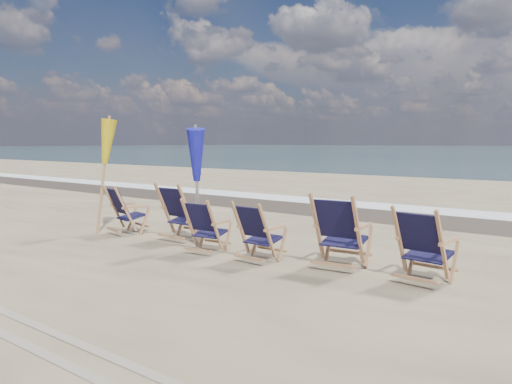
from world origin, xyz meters
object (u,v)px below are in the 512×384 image
umbrella_blue (197,160)px  beach_chair_0 (125,211)px  umbrella_yellow (102,147)px  beach_chair_2 (215,228)px  beach_chair_1 (188,214)px  beach_chair_5 (442,249)px  beach_chair_4 (358,234)px  beach_chair_3 (267,234)px

umbrella_blue → beach_chair_0: bearing=-177.1°
umbrella_yellow → beach_chair_2: bearing=-2.6°
beach_chair_0 → beach_chair_1: (1.36, 0.28, 0.04)m
beach_chair_0 → umbrella_blue: 2.03m
beach_chair_0 → umbrella_blue: bearing=-163.7°
beach_chair_5 → beach_chair_0: bearing=7.5°
umbrella_yellow → beach_chair_1: bearing=8.9°
beach_chair_4 → umbrella_yellow: (-5.22, -0.28, 1.12)m
beach_chair_1 → beach_chair_2: beach_chair_1 is taller
umbrella_blue → beach_chair_5: bearing=1.4°
beach_chair_1 → beach_chair_5: size_ratio=1.06×
beach_chair_0 → beach_chair_3: beach_chair_0 is taller
beach_chair_1 → beach_chair_5: (4.36, -0.09, -0.03)m
beach_chair_2 → beach_chair_4: beach_chair_4 is taller
beach_chair_2 → beach_chair_3: 0.99m
beach_chair_1 → umbrella_yellow: umbrella_yellow is taller
beach_chair_3 → beach_chair_0: bearing=-0.5°
beach_chair_1 → beach_chair_4: (3.24, -0.03, 0.01)m
beach_chair_1 → umbrella_yellow: bearing=8.5°
beach_chair_0 → beach_chair_3: bearing=-169.1°
beach_chair_4 → umbrella_blue: size_ratio=0.54×
beach_chair_3 → beach_chair_4: size_ratio=0.84×
beach_chair_3 → beach_chair_2: bearing=3.3°
beach_chair_1 → beach_chair_5: bearing=178.4°
beach_chair_1 → beach_chair_4: bearing=179.0°
beach_chair_5 → beach_chair_2: bearing=11.7°
beach_chair_1 → umbrella_blue: 1.04m
beach_chair_1 → beach_chair_5: beach_chair_1 is taller
beach_chair_3 → umbrella_yellow: (-4.01, 0.11, 1.21)m
beach_chair_2 → umbrella_blue: umbrella_blue is taller
beach_chair_2 → beach_chair_3: beach_chair_3 is taller
beach_chair_5 → beach_chair_1: bearing=4.4°
beach_chair_2 → umbrella_yellow: umbrella_yellow is taller
beach_chair_1 → beach_chair_5: 4.37m
beach_chair_4 → umbrella_blue: 2.98m
beach_chair_1 → umbrella_yellow: size_ratio=0.48×
beach_chair_3 → beach_chair_4: beach_chair_4 is taller
beach_chair_1 → umbrella_yellow: (-1.98, -0.31, 1.14)m
beach_chair_2 → beach_chair_5: bearing=180.0°
beach_chair_3 → beach_chair_5: (2.34, 0.33, 0.04)m
beach_chair_0 → beach_chair_2: bearing=-170.6°
beach_chair_4 → umbrella_yellow: bearing=-2.3°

